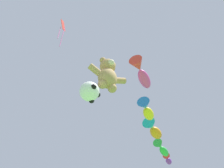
{
  "coord_description": "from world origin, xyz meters",
  "views": [
    {
      "loc": [
        -4.11,
        -2.4,
        1.03
      ],
      "look_at": [
        0.46,
        5.39,
        10.42
      ],
      "focal_mm": 40.0,
      "sensor_mm": 36.0,
      "label": 1
    }
  ],
  "objects_px": {
    "teddy_bear_kite": "(108,74)",
    "diamond_kite": "(63,28)",
    "fish_kite_magenta": "(141,72)",
    "fish_kite_violet": "(168,159)",
    "fish_kite_tangerine": "(153,129)",
    "fish_kite_goldfin": "(147,109)",
    "soccer_ball_kite": "(90,92)",
    "fish_kite_emerald": "(162,148)"
  },
  "relations": [
    {
      "from": "fish_kite_goldfin",
      "to": "diamond_kite",
      "type": "bearing_deg",
      "value": -178.23
    },
    {
      "from": "teddy_bear_kite",
      "to": "fish_kite_magenta",
      "type": "distance_m",
      "value": 2.08
    },
    {
      "from": "diamond_kite",
      "to": "soccer_ball_kite",
      "type": "bearing_deg",
      "value": -32.92
    },
    {
      "from": "fish_kite_goldfin",
      "to": "fish_kite_tangerine",
      "type": "xyz_separation_m",
      "value": [
        2.12,
        2.02,
        0.51
      ]
    },
    {
      "from": "soccer_ball_kite",
      "to": "fish_kite_tangerine",
      "type": "xyz_separation_m",
      "value": [
        6.73,
        3.4,
        2.38
      ]
    },
    {
      "from": "soccer_ball_kite",
      "to": "diamond_kite",
      "type": "xyz_separation_m",
      "value": [
        -1.83,
        1.18,
        6.0
      ]
    },
    {
      "from": "fish_kite_magenta",
      "to": "fish_kite_violet",
      "type": "distance_m",
      "value": 10.85
    },
    {
      "from": "soccer_ball_kite",
      "to": "fish_kite_goldfin",
      "type": "xyz_separation_m",
      "value": [
        4.61,
        1.38,
        1.86
      ]
    },
    {
      "from": "fish_kite_tangerine",
      "to": "fish_kite_emerald",
      "type": "bearing_deg",
      "value": 38.29
    },
    {
      "from": "fish_kite_goldfin",
      "to": "fish_kite_violet",
      "type": "bearing_deg",
      "value": 40.31
    },
    {
      "from": "fish_kite_tangerine",
      "to": "fish_kite_magenta",
      "type": "bearing_deg",
      "value": -133.91
    },
    {
      "from": "teddy_bear_kite",
      "to": "diamond_kite",
      "type": "bearing_deg",
      "value": 153.37
    },
    {
      "from": "soccer_ball_kite",
      "to": "diamond_kite",
      "type": "relative_size",
      "value": 0.38
    },
    {
      "from": "teddy_bear_kite",
      "to": "fish_kite_violet",
      "type": "bearing_deg",
      "value": 34.41
    },
    {
      "from": "soccer_ball_kite",
      "to": "fish_kite_goldfin",
      "type": "distance_m",
      "value": 5.16
    },
    {
      "from": "soccer_ball_kite",
      "to": "fish_kite_emerald",
      "type": "distance_m",
      "value": 10.32
    },
    {
      "from": "fish_kite_magenta",
      "to": "diamond_kite",
      "type": "bearing_deg",
      "value": 157.37
    },
    {
      "from": "teddy_bear_kite",
      "to": "fish_kite_violet",
      "type": "distance_m",
      "value": 12.02
    },
    {
      "from": "soccer_ball_kite",
      "to": "diamond_kite",
      "type": "distance_m",
      "value": 6.38
    },
    {
      "from": "fish_kite_magenta",
      "to": "soccer_ball_kite",
      "type": "bearing_deg",
      "value": 165.22
    },
    {
      "from": "fish_kite_emerald",
      "to": "fish_kite_violet",
      "type": "distance_m",
      "value": 2.6
    },
    {
      "from": "soccer_ball_kite",
      "to": "fish_kite_violet",
      "type": "bearing_deg",
      "value": 31.51
    },
    {
      "from": "teddy_bear_kite",
      "to": "fish_kite_tangerine",
      "type": "bearing_deg",
      "value": 31.41
    },
    {
      "from": "fish_kite_emerald",
      "to": "diamond_kite",
      "type": "bearing_deg",
      "value": -160.2
    },
    {
      "from": "fish_kite_tangerine",
      "to": "fish_kite_emerald",
      "type": "height_order",
      "value": "fish_kite_tangerine"
    },
    {
      "from": "fish_kite_tangerine",
      "to": "fish_kite_emerald",
      "type": "relative_size",
      "value": 1.04
    },
    {
      "from": "teddy_bear_kite",
      "to": "fish_kite_violet",
      "type": "relative_size",
      "value": 1.55
    },
    {
      "from": "teddy_bear_kite",
      "to": "fish_kite_magenta",
      "type": "bearing_deg",
      "value": -16.44
    },
    {
      "from": "soccer_ball_kite",
      "to": "fish_kite_goldfin",
      "type": "height_order",
      "value": "fish_kite_goldfin"
    },
    {
      "from": "fish_kite_violet",
      "to": "fish_kite_emerald",
      "type": "bearing_deg",
      "value": -141.45
    },
    {
      "from": "fish_kite_magenta",
      "to": "fish_kite_emerald",
      "type": "relative_size",
      "value": 1.04
    },
    {
      "from": "fish_kite_goldfin",
      "to": "fish_kite_violet",
      "type": "relative_size",
      "value": 1.27
    },
    {
      "from": "teddy_bear_kite",
      "to": "diamond_kite",
      "type": "height_order",
      "value": "diamond_kite"
    },
    {
      "from": "fish_kite_emerald",
      "to": "teddy_bear_kite",
      "type": "bearing_deg",
      "value": -146.72
    },
    {
      "from": "fish_kite_magenta",
      "to": "fish_kite_violet",
      "type": "height_order",
      "value": "fish_kite_violet"
    },
    {
      "from": "teddy_bear_kite",
      "to": "fish_kite_tangerine",
      "type": "relative_size",
      "value": 1.02
    },
    {
      "from": "soccer_ball_kite",
      "to": "fish_kite_violet",
      "type": "xyz_separation_m",
      "value": [
        10.75,
        6.59,
        2.66
      ]
    },
    {
      "from": "soccer_ball_kite",
      "to": "fish_kite_tangerine",
      "type": "relative_size",
      "value": 0.47
    },
    {
      "from": "fish_kite_magenta",
      "to": "fish_kite_violet",
      "type": "bearing_deg",
      "value": 42.47
    },
    {
      "from": "fish_kite_emerald",
      "to": "fish_kite_violet",
      "type": "bearing_deg",
      "value": 38.55
    },
    {
      "from": "fish_kite_magenta",
      "to": "fish_kite_tangerine",
      "type": "relative_size",
      "value": 1.0
    },
    {
      "from": "fish_kite_goldfin",
      "to": "fish_kite_emerald",
      "type": "distance_m",
      "value": 5.5
    }
  ]
}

